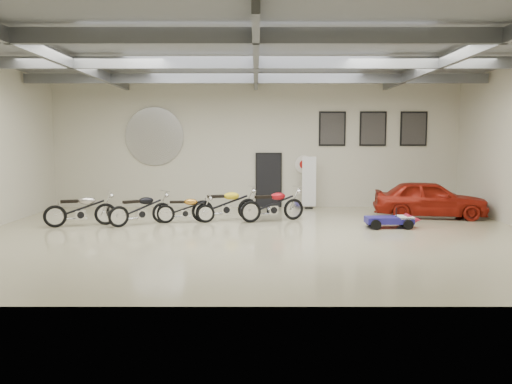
{
  "coord_description": "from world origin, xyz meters",
  "views": [
    {
      "loc": [
        0.0,
        -13.78,
        2.67
      ],
      "look_at": [
        0.0,
        1.2,
        1.1
      ],
      "focal_mm": 35.0,
      "sensor_mm": 36.0,
      "label": 1
    }
  ],
  "objects_px": {
    "motorcycle_silver": "(81,209)",
    "vintage_car": "(430,199)",
    "banner_stand": "(309,183)",
    "motorcycle_yellow": "(226,204)",
    "motorcycle_black": "(141,208)",
    "motorcycle_red": "(272,204)",
    "motorcycle_gold": "(186,208)",
    "go_kart": "(394,218)"
  },
  "relations": [
    {
      "from": "banner_stand",
      "to": "motorcycle_silver",
      "type": "height_order",
      "value": "banner_stand"
    },
    {
      "from": "banner_stand",
      "to": "motorcycle_gold",
      "type": "relative_size",
      "value": 1.08
    },
    {
      "from": "motorcycle_red",
      "to": "go_kart",
      "type": "bearing_deg",
      "value": -40.54
    },
    {
      "from": "banner_stand",
      "to": "motorcycle_black",
      "type": "bearing_deg",
      "value": -143.19
    },
    {
      "from": "motorcycle_red",
      "to": "motorcycle_yellow",
      "type": "bearing_deg",
      "value": 155.54
    },
    {
      "from": "motorcycle_silver",
      "to": "motorcycle_yellow",
      "type": "relative_size",
      "value": 0.96
    },
    {
      "from": "motorcycle_black",
      "to": "motorcycle_gold",
      "type": "xyz_separation_m",
      "value": [
        1.35,
        0.41,
        -0.05
      ]
    },
    {
      "from": "motorcycle_black",
      "to": "motorcycle_yellow",
      "type": "relative_size",
      "value": 0.92
    },
    {
      "from": "motorcycle_silver",
      "to": "go_kart",
      "type": "height_order",
      "value": "motorcycle_silver"
    },
    {
      "from": "motorcycle_silver",
      "to": "motorcycle_black",
      "type": "distance_m",
      "value": 1.83
    },
    {
      "from": "motorcycle_silver",
      "to": "banner_stand",
      "type": "bearing_deg",
      "value": 9.06
    },
    {
      "from": "motorcycle_gold",
      "to": "go_kart",
      "type": "distance_m",
      "value": 6.53
    },
    {
      "from": "motorcycle_red",
      "to": "motorcycle_black",
      "type": "bearing_deg",
      "value": 168.23
    },
    {
      "from": "motorcycle_gold",
      "to": "motorcycle_red",
      "type": "relative_size",
      "value": 0.83
    },
    {
      "from": "motorcycle_black",
      "to": "vintage_car",
      "type": "distance_m",
      "value": 9.75
    },
    {
      "from": "motorcycle_black",
      "to": "go_kart",
      "type": "height_order",
      "value": "motorcycle_black"
    },
    {
      "from": "motorcycle_yellow",
      "to": "motorcycle_red",
      "type": "distance_m",
      "value": 1.55
    },
    {
      "from": "motorcycle_black",
      "to": "motorcycle_silver",
      "type": "bearing_deg",
      "value": 150.72
    },
    {
      "from": "motorcycle_gold",
      "to": "motorcycle_yellow",
      "type": "xyz_separation_m",
      "value": [
        1.27,
        0.41,
        0.1
      ]
    },
    {
      "from": "go_kart",
      "to": "motorcycle_black",
      "type": "bearing_deg",
      "value": 174.96
    },
    {
      "from": "motorcycle_gold",
      "to": "motorcycle_red",
      "type": "distance_m",
      "value": 2.83
    },
    {
      "from": "banner_stand",
      "to": "motorcycle_yellow",
      "type": "distance_m",
      "value": 4.29
    },
    {
      "from": "banner_stand",
      "to": "go_kart",
      "type": "relative_size",
      "value": 1.14
    },
    {
      "from": "go_kart",
      "to": "motorcycle_silver",
      "type": "bearing_deg",
      "value": 176.81
    },
    {
      "from": "banner_stand",
      "to": "motorcycle_red",
      "type": "bearing_deg",
      "value": -113.43
    },
    {
      "from": "motorcycle_gold",
      "to": "motorcycle_yellow",
      "type": "relative_size",
      "value": 0.83
    },
    {
      "from": "motorcycle_silver",
      "to": "motorcycle_yellow",
      "type": "xyz_separation_m",
      "value": [
        4.43,
        1.02,
        0.03
      ]
    },
    {
      "from": "motorcycle_red",
      "to": "vintage_car",
      "type": "height_order",
      "value": "vintage_car"
    },
    {
      "from": "motorcycle_silver",
      "to": "motorcycle_gold",
      "type": "bearing_deg",
      "value": -8.08
    },
    {
      "from": "go_kart",
      "to": "banner_stand",
      "type": "bearing_deg",
      "value": 115.04
    },
    {
      "from": "motorcycle_yellow",
      "to": "motorcycle_black",
      "type": "bearing_deg",
      "value": 179.59
    },
    {
      "from": "motorcycle_yellow",
      "to": "vintage_car",
      "type": "relative_size",
      "value": 0.59
    },
    {
      "from": "go_kart",
      "to": "vintage_car",
      "type": "relative_size",
      "value": 0.46
    },
    {
      "from": "motorcycle_yellow",
      "to": "motorcycle_red",
      "type": "bearing_deg",
      "value": -20.21
    },
    {
      "from": "motorcycle_silver",
      "to": "vintage_car",
      "type": "distance_m",
      "value": 11.58
    },
    {
      "from": "banner_stand",
      "to": "motorcycle_gold",
      "type": "xyz_separation_m",
      "value": [
        -4.33,
        -3.39,
        -0.51
      ]
    },
    {
      "from": "banner_stand",
      "to": "motorcycle_yellow",
      "type": "height_order",
      "value": "banner_stand"
    },
    {
      "from": "motorcycle_black",
      "to": "motorcycle_gold",
      "type": "relative_size",
      "value": 1.11
    },
    {
      "from": "motorcycle_gold",
      "to": "motorcycle_silver",
      "type": "bearing_deg",
      "value": -173.4
    },
    {
      "from": "banner_stand",
      "to": "motorcycle_silver",
      "type": "xyz_separation_m",
      "value": [
        -7.49,
        -4.0,
        -0.44
      ]
    },
    {
      "from": "motorcycle_gold",
      "to": "motorcycle_red",
      "type": "bearing_deg",
      "value": 2.51
    },
    {
      "from": "motorcycle_red",
      "to": "motorcycle_silver",
      "type": "bearing_deg",
      "value": 167.05
    }
  ]
}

